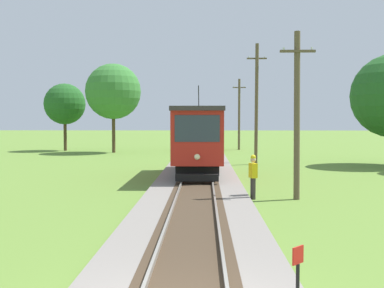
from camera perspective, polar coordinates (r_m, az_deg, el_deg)
red_tram at (r=25.31m, az=0.79°, el=0.81°), size 2.60×8.54×4.79m
freight_car at (r=48.08m, az=1.13°, el=1.10°), size 2.40×5.20×2.31m
utility_pole_near_tram at (r=18.77m, az=12.89°, el=3.76°), size 1.40×0.49×6.69m
utility_pole_mid at (r=32.82m, az=8.00°, el=5.04°), size 1.40×0.57×8.49m
utility_pole_far at (r=48.73m, az=5.87°, el=3.78°), size 1.40×0.28×7.46m
trackside_signal_marker at (r=7.74m, az=12.98°, el=-15.94°), size 0.21×0.21×1.18m
track_worker at (r=18.52m, az=7.59°, el=-3.79°), size 0.34×0.43×1.78m
tree_left_near at (r=48.82m, az=-15.51°, el=4.79°), size 4.18×4.18×6.87m
tree_right_far at (r=44.98m, az=-9.74°, el=6.43°), size 5.32×5.32×8.55m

